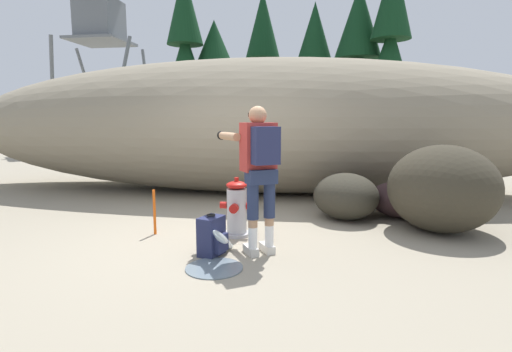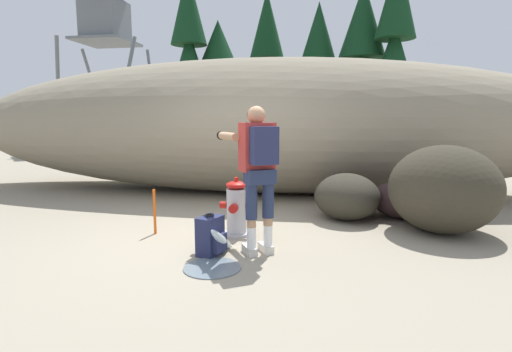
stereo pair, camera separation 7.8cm
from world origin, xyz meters
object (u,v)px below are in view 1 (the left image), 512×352
Objects in this scene: fire_hydrant at (237,209)px; watchtower at (100,22)px; utility_worker at (259,161)px; boulder_small at (400,199)px; survey_stake at (154,212)px; boulder_mid at (346,196)px; boulder_large at (443,189)px; spare_backpack at (212,236)px.

fire_hydrant is 0.10× the size of watchtower.
utility_worker is 1.75× the size of boulder_small.
watchtower reaches higher than survey_stake.
fire_hydrant reaches higher than boulder_small.
boulder_mid reaches higher than boulder_small.
utility_worker is 1.63× the size of boulder_mid.
utility_worker is at bearing -122.51° from boulder_mid.
utility_worker is 0.21× the size of watchtower.
watchtower reaches higher than utility_worker.
utility_worker is at bearing -152.17° from boulder_large.
fire_hydrant is 2.68m from boulder_small.
utility_worker is 2.76× the size of survey_stake.
boulder_mid is 1.08× the size of boulder_small.
spare_backpack is (-0.50, -0.16, -0.84)m from utility_worker.
watchtower is at bearing 121.81° from survey_stake.
utility_worker reaches higher than boulder_large.
boulder_large reaches higher than fire_hydrant.
fire_hydrant is at bearing 98.90° from spare_backpack.
boulder_mid is (1.60, 1.88, 0.14)m from spare_backpack.
boulder_large is 1.40× the size of boulder_mid.
survey_stake is (-2.56, -1.21, -0.05)m from boulder_mid.
watchtower is (-8.87, 13.42, 5.77)m from spare_backpack.
boulder_mid is 1.70× the size of survey_stake.
fire_hydrant is 0.46× the size of utility_worker.
survey_stake is (-3.40, -1.46, 0.02)m from boulder_small.
boulder_large is at bearing 12.74° from fire_hydrant.
boulder_mid is 16.57m from watchtower.
spare_backpack is 0.78× the size of survey_stake.
survey_stake is at bearing 163.43° from spare_backpack.
utility_worker is 2.67m from boulder_large.
utility_worker reaches higher than survey_stake.
utility_worker reaches higher than fire_hydrant.
utility_worker reaches higher than boulder_small.
boulder_mid is 0.13× the size of watchtower.
fire_hydrant is 0.76× the size of boulder_mid.
boulder_large reaches higher than spare_backpack.
utility_worker is at bearing -19.01° from survey_stake.
boulder_mid is at bearing -47.80° from watchtower.
fire_hydrant is 0.80m from spare_backpack.
utility_worker is at bearing -54.74° from watchtower.
boulder_small reaches higher than spare_backpack.
spare_backpack is 0.50× the size of boulder_small.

